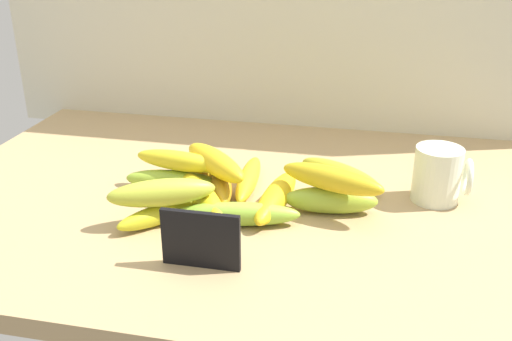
% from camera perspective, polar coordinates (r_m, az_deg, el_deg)
% --- Properties ---
extents(counter_top, '(1.10, 0.76, 0.03)m').
position_cam_1_polar(counter_top, '(1.01, -1.55, -3.21)').
color(counter_top, tan).
rests_on(counter_top, ground).
extents(chalkboard_sign, '(0.11, 0.02, 0.08)m').
position_cam_1_polar(chalkboard_sign, '(0.79, -5.46, -6.99)').
color(chalkboard_sign, black).
rests_on(chalkboard_sign, counter_top).
extents(coffee_mug, '(0.09, 0.08, 0.09)m').
position_cam_1_polar(coffee_mug, '(1.01, 17.53, -0.40)').
color(coffee_mug, silver).
rests_on(coffee_mug, counter_top).
extents(banana_0, '(0.06, 0.19, 0.04)m').
position_cam_1_polar(banana_0, '(0.95, 2.00, -2.62)').
color(banana_0, yellow).
rests_on(banana_0, counter_top).
extents(banana_1, '(0.17, 0.05, 0.04)m').
position_cam_1_polar(banana_1, '(1.02, -8.26, -0.99)').
color(banana_1, '#95B933').
rests_on(banana_1, counter_top).
extents(banana_2, '(0.09, 0.16, 0.04)m').
position_cam_1_polar(banana_2, '(1.01, -3.43, -1.23)').
color(banana_2, '#B2861C').
rests_on(banana_2, counter_top).
extents(banana_3, '(0.20, 0.07, 0.04)m').
position_cam_1_polar(banana_3, '(0.90, -1.81, -4.29)').
color(banana_3, '#8EBB36').
rests_on(banana_3, counter_top).
extents(banana_4, '(0.16, 0.12, 0.04)m').
position_cam_1_polar(banana_4, '(1.04, 8.19, -0.36)').
color(banana_4, gold).
rests_on(banana_4, counter_top).
extents(banana_5, '(0.14, 0.17, 0.04)m').
position_cam_1_polar(banana_5, '(0.96, -5.40, -2.53)').
color(banana_5, yellow).
rests_on(banana_5, counter_top).
extents(banana_6, '(0.05, 0.17, 0.03)m').
position_cam_1_polar(banana_6, '(1.03, -5.55, -0.67)').
color(banana_6, gold).
rests_on(banana_6, counter_top).
extents(banana_7, '(0.12, 0.14, 0.03)m').
position_cam_1_polar(banana_7, '(0.92, -9.26, -4.21)').
color(banana_7, gold).
rests_on(banana_7, counter_top).
extents(banana_8, '(0.04, 0.19, 0.03)m').
position_cam_1_polar(banana_8, '(1.03, -0.74, -0.81)').
color(banana_8, yellow).
rests_on(banana_8, counter_top).
extents(banana_9, '(0.16, 0.06, 0.04)m').
position_cam_1_polar(banana_9, '(0.95, 7.36, -2.91)').
color(banana_9, '#9AB934').
rests_on(banana_9, counter_top).
extents(banana_10, '(0.17, 0.11, 0.04)m').
position_cam_1_polar(banana_10, '(0.90, -9.25, -2.16)').
color(banana_10, '#B1BD35').
rests_on(banana_10, banana_7).
extents(banana_11, '(0.15, 0.15, 0.04)m').
position_cam_1_polar(banana_11, '(0.99, -4.07, 0.80)').
color(banana_11, yellow).
rests_on(banana_11, banana_2).
extents(banana_12, '(0.17, 0.06, 0.03)m').
position_cam_1_polar(banana_12, '(1.01, -7.58, 0.97)').
color(banana_12, yellow).
rests_on(banana_12, banana_1).
extents(banana_13, '(0.18, 0.09, 0.04)m').
position_cam_1_polar(banana_13, '(0.92, 7.48, -0.82)').
color(banana_13, gold).
rests_on(banana_13, banana_9).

